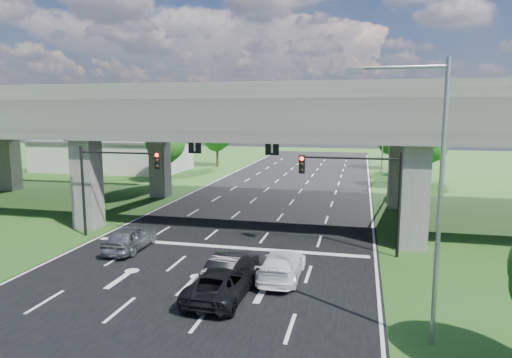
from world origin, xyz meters
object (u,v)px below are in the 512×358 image
at_px(streetlight_far, 386,136).
at_px(car_trailing, 222,283).
at_px(car_silver, 130,238).
at_px(car_dark, 231,266).
at_px(streetlight_near, 429,183).
at_px(car_white, 282,265).
at_px(signal_left, 112,175).
at_px(signal_right, 360,183).
at_px(streetlight_beyond, 380,129).

distance_m(streetlight_far, car_trailing, 29.47).
height_order(car_silver, car_dark, car_silver).
height_order(streetlight_near, car_dark, streetlight_near).
xyz_separation_m(car_white, car_trailing, (-2.19, -2.96, -0.00)).
bearing_deg(signal_left, streetlight_far, 48.22).
xyz_separation_m(signal_left, streetlight_near, (17.92, -9.94, 1.66)).
bearing_deg(car_dark, signal_left, -22.90).
bearing_deg(signal_right, car_silver, -169.83).
bearing_deg(car_silver, car_white, 164.40).
bearing_deg(signal_left, streetlight_beyond, 63.57).
bearing_deg(streetlight_far, streetlight_beyond, 90.00).
bearing_deg(car_dark, car_trailing, 102.26).
bearing_deg(signal_right, streetlight_near, -77.12).
xyz_separation_m(streetlight_near, car_silver, (-15.50, 7.57, -5.07)).
height_order(signal_right, car_trailing, signal_right).
relative_size(streetlight_far, car_silver, 2.27).
relative_size(signal_left, streetlight_near, 0.60).
relative_size(streetlight_far, streetlight_beyond, 1.00).
bearing_deg(streetlight_beyond, signal_right, -93.61).
bearing_deg(signal_left, car_white, -22.02).
relative_size(car_silver, car_dark, 1.06).
height_order(streetlight_near, streetlight_beyond, same).
height_order(streetlight_beyond, car_dark, streetlight_beyond).
relative_size(streetlight_near, car_dark, 2.40).
height_order(streetlight_far, car_white, streetlight_far).
relative_size(streetlight_near, car_trailing, 2.02).
bearing_deg(car_silver, signal_right, -170.90).
relative_size(signal_right, streetlight_beyond, 0.60).
bearing_deg(streetlight_far, car_trailing, -106.22).
xyz_separation_m(streetlight_far, car_trailing, (-8.11, -27.87, -5.13)).
height_order(car_silver, car_trailing, car_silver).
distance_m(streetlight_beyond, car_silver, 41.74).
xyz_separation_m(streetlight_far, car_white, (-5.92, -24.91, -5.13)).
xyz_separation_m(streetlight_beyond, car_trailing, (-8.11, -43.87, -5.13)).
height_order(signal_right, streetlight_near, streetlight_near).
height_order(signal_right, streetlight_far, streetlight_far).
xyz_separation_m(streetlight_far, car_silver, (-15.50, -22.43, -5.07)).
relative_size(signal_left, streetlight_far, 0.60).
bearing_deg(signal_left, car_dark, -30.26).
xyz_separation_m(streetlight_near, car_trailing, (-8.11, 2.13, -5.13)).
distance_m(signal_left, car_trailing, 13.01).
bearing_deg(streetlight_near, signal_right, 102.88).
bearing_deg(signal_right, car_trailing, -126.77).
bearing_deg(signal_right, streetlight_beyond, 86.39).
bearing_deg(car_white, car_silver, -14.10).
distance_m(signal_left, car_white, 13.40).
height_order(car_dark, car_white, car_white).
bearing_deg(streetlight_beyond, car_white, -98.23).
height_order(streetlight_far, streetlight_beyond, same).
height_order(signal_left, car_trailing, signal_left).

